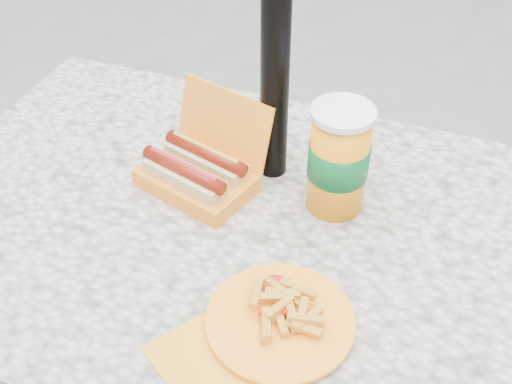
% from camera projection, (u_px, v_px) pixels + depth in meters
% --- Properties ---
extents(picnic_table, '(1.20, 0.80, 0.75)m').
position_uv_depth(picnic_table, '(243.00, 267.00, 1.17)').
color(picnic_table, beige).
rests_on(picnic_table, ground).
extents(hotdog_box, '(0.24, 0.22, 0.16)m').
position_uv_depth(hotdog_box, '(198.00, 171.00, 1.15)').
color(hotdog_box, orange).
rests_on(hotdog_box, picnic_table).
extents(fries_plate, '(0.28, 0.31, 0.04)m').
position_uv_depth(fries_plate, '(276.00, 321.00, 0.93)').
color(fries_plate, orange).
rests_on(fries_plate, picnic_table).
extents(soda_cup, '(0.11, 0.11, 0.20)m').
position_uv_depth(soda_cup, '(338.00, 159.00, 1.07)').
color(soda_cup, orange).
rests_on(soda_cup, picnic_table).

